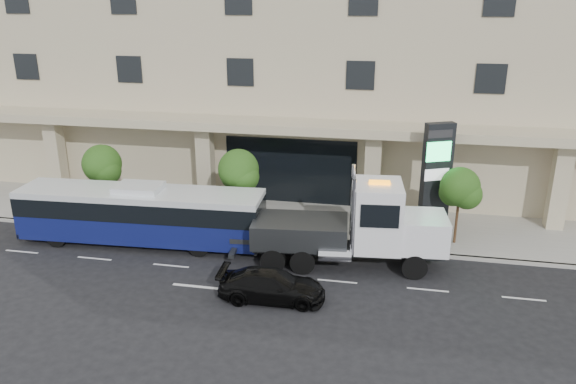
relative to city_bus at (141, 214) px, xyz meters
The scene contains 11 objects.
ground 6.68m from the city_bus, ahead, with size 120.00×120.00×0.00m, color black.
sidewalk 7.88m from the city_bus, 33.51° to the left, with size 120.00×6.00×0.15m, color gray.
curb 6.75m from the city_bus, 11.11° to the left, with size 120.00×0.30×0.15m, color gray.
convention_center 18.08m from the city_bus, 66.32° to the left, with size 60.00×17.60×20.00m.
tree_left 4.78m from the city_bus, 141.06° to the left, with size 2.27×2.20×4.22m.
tree_mid 5.55m from the city_bus, 32.60° to the left, with size 2.28×2.20×4.38m.
tree_right 16.28m from the city_bus, 10.14° to the left, with size 2.10×2.00×4.04m.
city_bus is the anchor object (origin of this frame).
tow_truck 11.14m from the city_bus, ahead, with size 10.31×3.34×4.67m.
black_sedan 9.06m from the city_bus, 28.86° to the right, with size 1.84×4.52×1.31m, color black.
signage_pylon 15.34m from the city_bus, 14.06° to the left, with size 1.59×1.13×6.07m.
Camera 1 is at (6.22, -24.13, 12.22)m, focal length 35.00 mm.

